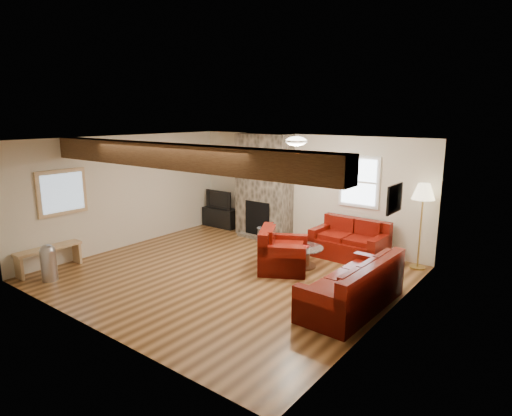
{
  "coord_description": "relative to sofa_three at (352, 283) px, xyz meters",
  "views": [
    {
      "loc": [
        5.06,
        -5.73,
        2.94
      ],
      "look_at": [
        0.37,
        0.4,
        1.25
      ],
      "focal_mm": 30.0,
      "sensor_mm": 36.0,
      "label": 1
    }
  ],
  "objects": [
    {
      "name": "room",
      "position": [
        -2.48,
        -0.08,
        0.86
      ],
      "size": [
        8.0,
        8.0,
        8.0
      ],
      "color": "#543216",
      "rests_on": "ground"
    },
    {
      "name": "oak_beam",
      "position": [
        -2.48,
        -1.33,
        1.92
      ],
      "size": [
        6.0,
        0.36,
        0.38
      ],
      "primitive_type": "cube",
      "color": "black",
      "rests_on": "room"
    },
    {
      "name": "chimney_breast",
      "position": [
        -3.48,
        2.41,
        0.83
      ],
      "size": [
        1.4,
        0.67,
        2.5
      ],
      "color": "#332E27",
      "rests_on": "floor"
    },
    {
      "name": "back_window",
      "position": [
        -1.13,
        2.63,
        1.16
      ],
      "size": [
        0.9,
        0.08,
        1.1
      ],
      "primitive_type": null,
      "color": "white",
      "rests_on": "room"
    },
    {
      "name": "hatch_window",
      "position": [
        -5.44,
        -1.58,
        1.06
      ],
      "size": [
        0.08,
        1.0,
        0.9
      ],
      "primitive_type": null,
      "color": "tan",
      "rests_on": "room"
    },
    {
      "name": "ceiling_dome",
      "position": [
        -1.58,
        0.82,
        2.05
      ],
      "size": [
        0.4,
        0.4,
        0.18
      ],
      "primitive_type": null,
      "color": "silver",
      "rests_on": "room"
    },
    {
      "name": "artwork_back",
      "position": [
        -2.33,
        2.63,
        1.31
      ],
      "size": [
        0.42,
        0.06,
        0.52
      ],
      "primitive_type": null,
      "color": "black",
      "rests_on": "room"
    },
    {
      "name": "artwork_right",
      "position": [
        0.48,
        0.22,
        1.36
      ],
      "size": [
        0.06,
        0.55,
        0.42
      ],
      "primitive_type": null,
      "color": "black",
      "rests_on": "room"
    },
    {
      "name": "sofa_three",
      "position": [
        0.0,
        0.0,
        0.0
      ],
      "size": [
        0.92,
        2.07,
        0.79
      ],
      "primitive_type": null,
      "rotation": [
        0.0,
        0.0,
        -1.6
      ],
      "color": "#4D0A05",
      "rests_on": "floor"
    },
    {
      "name": "loveseat",
      "position": [
        -1.07,
        2.15,
        0.0
      ],
      "size": [
        1.52,
        0.9,
        0.8
      ],
      "primitive_type": null,
      "rotation": [
        0.0,
        0.0,
        -0.02
      ],
      "color": "#4D0A05",
      "rests_on": "floor"
    },
    {
      "name": "armchair_red",
      "position": [
        -1.77,
        0.75,
        0.01
      ],
      "size": [
        1.25,
        1.3,
        0.81
      ],
      "primitive_type": null,
      "rotation": [
        0.0,
        0.0,
        2.08
      ],
      "color": "#4D0A05",
      "rests_on": "floor"
    },
    {
      "name": "coffee_table",
      "position": [
        -1.57,
        1.1,
        -0.19
      ],
      "size": [
        0.82,
        0.82,
        0.43
      ],
      "color": "#432515",
      "rests_on": "floor"
    },
    {
      "name": "tv_cabinet",
      "position": [
        -4.93,
        2.45,
        -0.14
      ],
      "size": [
        1.0,
        0.4,
        0.5
      ],
      "primitive_type": "cube",
      "color": "black",
      "rests_on": "floor"
    },
    {
      "name": "television",
      "position": [
        -4.93,
        2.45,
        0.35
      ],
      "size": [
        0.84,
        0.11,
        0.49
      ],
      "primitive_type": "imported",
      "color": "black",
      "rests_on": "tv_cabinet"
    },
    {
      "name": "floor_lamp",
      "position": [
        0.27,
        2.4,
        1.04
      ],
      "size": [
        0.43,
        0.43,
        1.67
      ],
      "color": "tan",
      "rests_on": "floor"
    },
    {
      "name": "pine_bench",
      "position": [
        -5.31,
        -2.03,
        -0.16
      ],
      "size": [
        0.29,
        1.23,
        0.46
      ],
      "primitive_type": null,
      "color": "tan",
      "rests_on": "floor"
    },
    {
      "name": "pedal_bin",
      "position": [
        -4.81,
        -2.29,
        -0.05
      ],
      "size": [
        0.31,
        0.31,
        0.68
      ],
      "primitive_type": null,
      "rotation": [
        0.0,
        0.0,
        0.17
      ],
      "color": "#9E9EA2",
      "rests_on": "floor"
    },
    {
      "name": "coal_bucket",
      "position": [
        -3.23,
        2.07,
        -0.23
      ],
      "size": [
        0.35,
        0.35,
        0.33
      ],
      "primitive_type": null,
      "color": "gray",
      "rests_on": "floor"
    }
  ]
}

